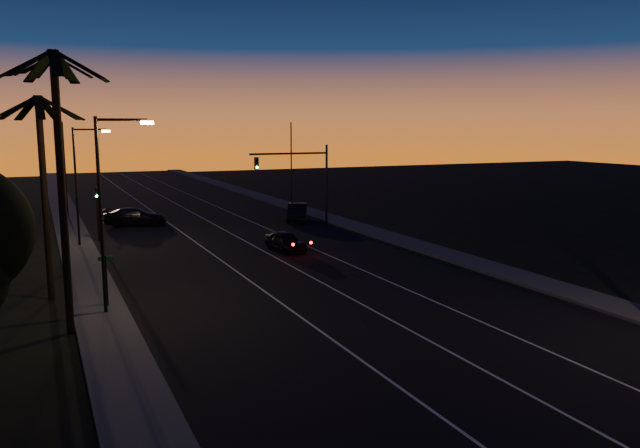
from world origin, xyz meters
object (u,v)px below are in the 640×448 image
right_car (297,213)px  cross_car (135,217)px  signal_mast (302,171)px  lead_car (285,241)px

right_car → cross_car: 14.24m
signal_mast → cross_car: 15.08m
signal_mast → lead_car: 11.55m
lead_car → right_car: bearing=64.2°
signal_mast → lead_car: bearing=-118.8°
signal_mast → right_car: 4.95m
signal_mast → cross_car: signal_mast is taller
lead_car → cross_car: cross_car is taller
lead_car → signal_mast: bearing=61.2°
right_car → signal_mast: bearing=-104.8°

